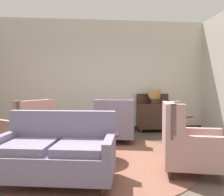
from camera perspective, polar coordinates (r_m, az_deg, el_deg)
The scene contains 13 objects.
ground at distance 3.96m, azimuth -3.20°, elevation -16.08°, with size 9.04×9.04×0.00m, color brown.
wall_back at distance 6.68m, azimuth -4.25°, elevation 5.45°, with size 6.62×0.08×3.18m, color beige.
baseboard_back at distance 6.73m, azimuth -4.19°, elevation -7.65°, with size 6.46×0.03×0.12m, color #382319.
area_rug at distance 4.24m, azimuth -3.37°, elevation -14.69°, with size 3.44×3.44×0.01m, color brown.
coffee_table at distance 4.03m, azimuth -4.84°, elevation -9.93°, with size 0.89×0.89×0.48m.
porcelain_vase at distance 4.04m, azimuth -5.04°, elevation -6.41°, with size 0.20×0.20×0.37m.
settee at distance 3.25m, azimuth -13.59°, elevation -12.99°, with size 1.67×1.09×0.93m.
armchair_beside_settee at distance 5.35m, azimuth 0.82°, elevation -6.48°, with size 1.03×1.07×1.00m.
armchair_near_window at distance 4.95m, azimuth -19.70°, elevation -7.18°, with size 1.11×1.11×1.02m.
armchair_near_sideboard at distance 3.63m, azimuth 18.41°, elevation -10.83°, with size 1.06×0.93×1.05m.
side_table at distance 4.77m, azimuth 16.21°, elevation -7.44°, with size 0.54×0.54×0.73m.
sideboard at distance 6.68m, azimuth 10.33°, elevation -4.25°, with size 0.94×0.41×1.08m.
gramophone at distance 6.56m, azimuth 11.05°, elevation 1.03°, with size 0.56×0.62×0.58m.
Camera 1 is at (-0.15, -3.75, 1.28)m, focal length 37.04 mm.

